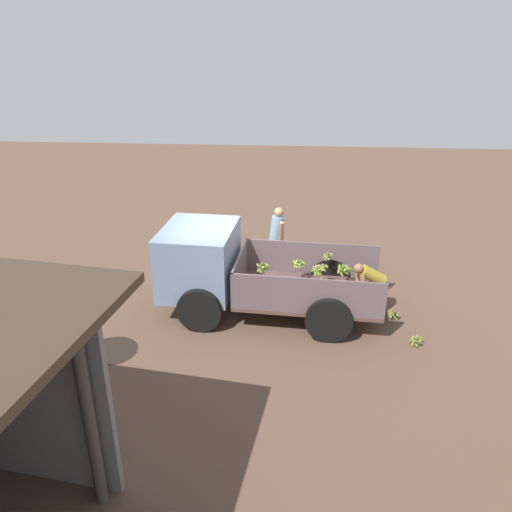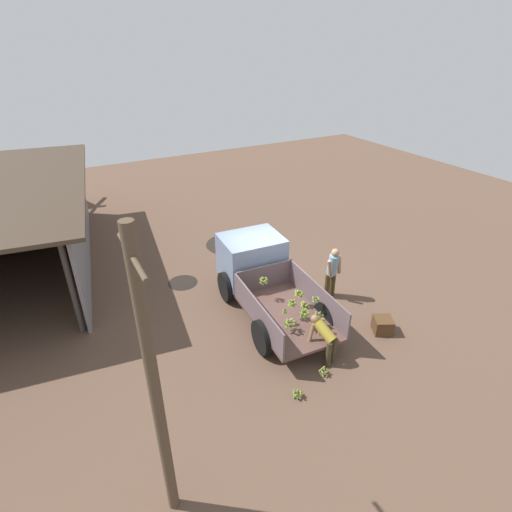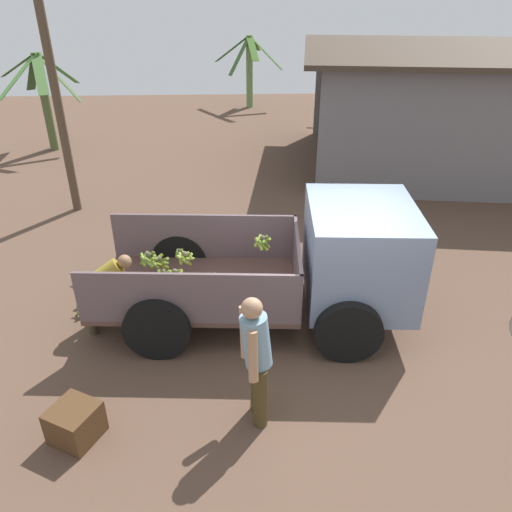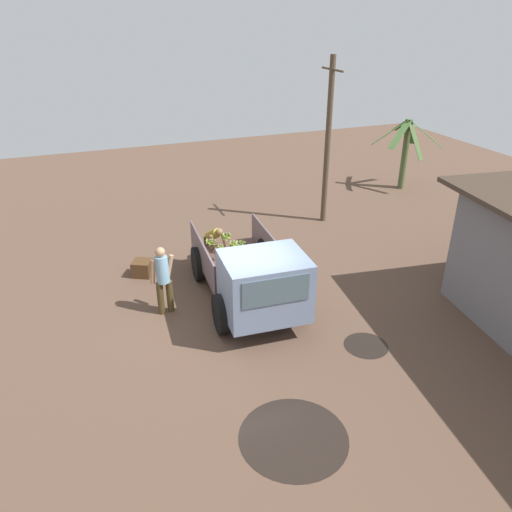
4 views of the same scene
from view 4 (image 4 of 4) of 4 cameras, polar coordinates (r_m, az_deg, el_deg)
name	(u,v)px [view 4 (image 4 of 4)]	position (r m, az deg, el deg)	size (l,w,h in m)	color
ground	(240,320)	(12.26, -1.85, -7.30)	(36.00, 36.00, 0.00)	brown
mud_patch_0	(293,438)	(9.41, 4.30, -19.98)	(1.96, 1.96, 0.01)	black
mud_patch_1	(366,345)	(11.67, 12.45, -9.95)	(1.00, 1.00, 0.01)	black
cargo_truck	(257,281)	(11.83, 0.14, -2.87)	(4.85, 2.44, 1.90)	brown
utility_pole	(328,141)	(17.21, 8.21, 12.88)	(1.29, 0.19, 5.54)	#4F3F2E
banana_palm_0	(405,151)	(21.67, 16.68, 11.43)	(2.26, 2.39, 2.87)	#4A5A31
person_foreground_visitor	(163,277)	(12.30, -10.59, -2.40)	(0.41, 0.65, 1.75)	#45371C
person_worker_loading	(213,239)	(14.70, -4.91, 1.90)	(0.79, 0.63, 1.20)	#3D3421
banana_bunch_on_ground_0	(220,250)	(15.45, -4.18, 0.73)	(0.23, 0.23, 0.22)	brown
banana_bunch_on_ground_1	(246,242)	(15.95, -1.14, 1.67)	(0.26, 0.27, 0.21)	brown
wooden_crate_0	(142,268)	(14.47, -12.86, -1.36)	(0.50, 0.50, 0.44)	#4D321B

